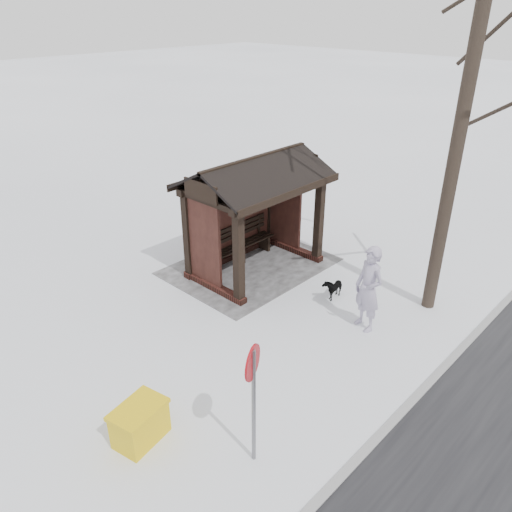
{
  "coord_description": "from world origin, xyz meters",
  "views": [
    {
      "loc": [
        8.53,
        8.14,
        6.4
      ],
      "look_at": [
        0.82,
        0.8,
        0.97
      ],
      "focal_mm": 35.0,
      "sensor_mm": 36.0,
      "label": 1
    }
  ],
  "objects_px": {
    "tree_near": "(481,17)",
    "grit_bin": "(140,423)",
    "dog": "(333,287)",
    "pedestrian": "(369,289)",
    "road_sign": "(253,380)",
    "bus_shelter": "(251,191)"
  },
  "relations": [
    {
      "from": "bus_shelter",
      "to": "road_sign",
      "type": "xyz_separation_m",
      "value": [
        4.54,
        4.44,
        -0.6
      ]
    },
    {
      "from": "dog",
      "to": "bus_shelter",
      "type": "bearing_deg",
      "value": 179.86
    },
    {
      "from": "pedestrian",
      "to": "dog",
      "type": "distance_m",
      "value": 1.55
    },
    {
      "from": "bus_shelter",
      "to": "pedestrian",
      "type": "height_order",
      "value": "bus_shelter"
    },
    {
      "from": "dog",
      "to": "grit_bin",
      "type": "relative_size",
      "value": 0.64
    },
    {
      "from": "pedestrian",
      "to": "grit_bin",
      "type": "height_order",
      "value": "pedestrian"
    },
    {
      "from": "pedestrian",
      "to": "grit_bin",
      "type": "xyz_separation_m",
      "value": [
        5.23,
        -0.91,
        -0.63
      ]
    },
    {
      "from": "dog",
      "to": "grit_bin",
      "type": "bearing_deg",
      "value": -92.61
    },
    {
      "from": "bus_shelter",
      "to": "tree_near",
      "type": "relative_size",
      "value": 0.4
    },
    {
      "from": "tree_near",
      "to": "grit_bin",
      "type": "height_order",
      "value": "tree_near"
    },
    {
      "from": "bus_shelter",
      "to": "tree_near",
      "type": "distance_m",
      "value": 6.1
    },
    {
      "from": "pedestrian",
      "to": "road_sign",
      "type": "distance_m",
      "value": 4.34
    },
    {
      "from": "tree_near",
      "to": "pedestrian",
      "type": "height_order",
      "value": "tree_near"
    },
    {
      "from": "grit_bin",
      "to": "road_sign",
      "type": "distance_m",
      "value": 2.24
    },
    {
      "from": "bus_shelter",
      "to": "tree_near",
      "type": "bearing_deg",
      "value": 108.99
    },
    {
      "from": "dog",
      "to": "road_sign",
      "type": "height_order",
      "value": "road_sign"
    },
    {
      "from": "tree_near",
      "to": "road_sign",
      "type": "height_order",
      "value": "tree_near"
    },
    {
      "from": "tree_near",
      "to": "dog",
      "type": "height_order",
      "value": "tree_near"
    },
    {
      "from": "bus_shelter",
      "to": "dog",
      "type": "bearing_deg",
      "value": 96.01
    },
    {
      "from": "grit_bin",
      "to": "tree_near",
      "type": "bearing_deg",
      "value": 156.29
    },
    {
      "from": "bus_shelter",
      "to": "pedestrian",
      "type": "bearing_deg",
      "value": 85.5
    },
    {
      "from": "road_sign",
      "to": "pedestrian",
      "type": "bearing_deg",
      "value": 165.67
    }
  ]
}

